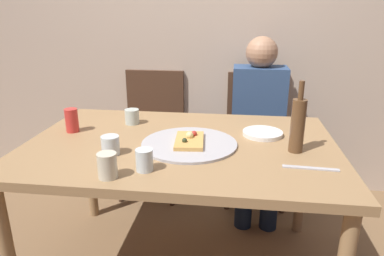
{
  "coord_description": "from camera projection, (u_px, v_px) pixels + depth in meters",
  "views": [
    {
      "loc": [
        0.25,
        -1.54,
        1.34
      ],
      "look_at": [
        0.05,
        0.07,
        0.78
      ],
      "focal_mm": 32.68,
      "sensor_mm": 36.0,
      "label": 1
    }
  ],
  "objects": [
    {
      "name": "guest_in_sweater",
      "position": [
        259.0,
        118.0,
        2.35
      ],
      "size": [
        0.36,
        0.56,
        1.17
      ],
      "rotation": [
        0.0,
        0.0,
        3.14
      ],
      "color": "navy",
      "rests_on": "ground_plane"
    },
    {
      "name": "chair_left",
      "position": [
        153.0,
        124.0,
        2.63
      ],
      "size": [
        0.44,
        0.44,
        0.9
      ],
      "rotation": [
        0.0,
        0.0,
        3.14
      ],
      "color": "#472D1E",
      "rests_on": "ground_plane"
    },
    {
      "name": "short_glass",
      "position": [
        107.0,
        166.0,
        1.31
      ],
      "size": [
        0.07,
        0.07,
        0.1
      ],
      "primitive_type": "cylinder",
      "color": "beige",
      "rests_on": "dining_table"
    },
    {
      "name": "tumbler_near",
      "position": [
        132.0,
        117.0,
        1.93
      ],
      "size": [
        0.08,
        0.08,
        0.08
      ],
      "primitive_type": "cylinder",
      "color": "#B7C6BC",
      "rests_on": "dining_table"
    },
    {
      "name": "pizza_slice_last",
      "position": [
        189.0,
        140.0,
        1.63
      ],
      "size": [
        0.15,
        0.23,
        0.05
      ],
      "color": "tan",
      "rests_on": "pizza_tray"
    },
    {
      "name": "chair_right",
      "position": [
        256.0,
        129.0,
        2.53
      ],
      "size": [
        0.44,
        0.44,
        0.9
      ],
      "rotation": [
        0.0,
        0.0,
        3.14
      ],
      "color": "#472D1E",
      "rests_on": "ground_plane"
    },
    {
      "name": "back_wall",
      "position": [
        204.0,
        14.0,
        2.5
      ],
      "size": [
        6.0,
        0.1,
        2.6
      ],
      "primitive_type": "cube",
      "color": "#BCA893",
      "rests_on": "ground_plane"
    },
    {
      "name": "pizza_tray",
      "position": [
        189.0,
        144.0,
        1.64
      ],
      "size": [
        0.45,
        0.45,
        0.01
      ],
      "primitive_type": "cylinder",
      "color": "#ADADB2",
      "rests_on": "dining_table"
    },
    {
      "name": "soda_can",
      "position": [
        72.0,
        120.0,
        1.8
      ],
      "size": [
        0.07,
        0.07,
        0.12
      ],
      "primitive_type": "cylinder",
      "color": "red",
      "rests_on": "dining_table"
    },
    {
      "name": "table_knife",
      "position": [
        311.0,
        168.0,
        1.39
      ],
      "size": [
        0.22,
        0.03,
        0.01
      ],
      "primitive_type": "cube",
      "rotation": [
        0.0,
        0.0,
        6.23
      ],
      "color": "#B7B7BC",
      "rests_on": "dining_table"
    },
    {
      "name": "plate_stack",
      "position": [
        263.0,
        133.0,
        1.76
      ],
      "size": [
        0.2,
        0.2,
        0.02
      ],
      "primitive_type": "cylinder",
      "color": "white",
      "rests_on": "dining_table"
    },
    {
      "name": "wine_glass",
      "position": [
        144.0,
        160.0,
        1.37
      ],
      "size": [
        0.07,
        0.07,
        0.09
      ],
      "primitive_type": "cylinder",
      "color": "silver",
      "rests_on": "dining_table"
    },
    {
      "name": "tumbler_far",
      "position": [
        110.0,
        145.0,
        1.52
      ],
      "size": [
        0.08,
        0.08,
        0.08
      ],
      "primitive_type": "cylinder",
      "color": "silver",
      "rests_on": "dining_table"
    },
    {
      "name": "wine_bottle",
      "position": [
        298.0,
        124.0,
        1.52
      ],
      "size": [
        0.06,
        0.06,
        0.32
      ],
      "color": "brown",
      "rests_on": "dining_table"
    },
    {
      "name": "dining_table",
      "position": [
        181.0,
        156.0,
        1.7
      ],
      "size": [
        1.47,
        0.98,
        0.73
      ],
      "color": "#99754C",
      "rests_on": "ground_plane"
    }
  ]
}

